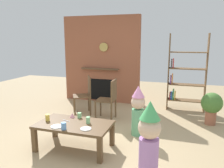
# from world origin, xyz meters

# --- Properties ---
(ground_plane) EXTENTS (12.00, 12.00, 0.00)m
(ground_plane) POSITION_xyz_m (0.00, 0.00, 0.00)
(ground_plane) COLOR tan
(brick_fireplace_feature) EXTENTS (2.20, 0.28, 2.40)m
(brick_fireplace_feature) POSITION_xyz_m (-0.86, 2.60, 1.19)
(brick_fireplace_feature) COLOR #935138
(brick_fireplace_feature) RESTS_ON ground_plane
(bookshelf) EXTENTS (0.90, 0.28, 1.90)m
(bookshelf) POSITION_xyz_m (1.39, 2.40, 0.86)
(bookshelf) COLOR brown
(bookshelf) RESTS_ON ground_plane
(coffee_table) EXTENTS (1.19, 0.67, 0.43)m
(coffee_table) POSITION_xyz_m (-0.27, -0.29, 0.37)
(coffee_table) COLOR brown
(coffee_table) RESTS_ON ground_plane
(paper_cup_near_left) EXTENTS (0.06, 0.06, 0.11)m
(paper_cup_near_left) POSITION_xyz_m (-0.06, -0.22, 0.48)
(paper_cup_near_left) COLOR #8CD18C
(paper_cup_near_left) RESTS_ON coffee_table
(paper_cup_near_right) EXTENTS (0.07, 0.07, 0.09)m
(paper_cup_near_right) POSITION_xyz_m (-0.30, -0.03, 0.47)
(paper_cup_near_right) COLOR #8CD18C
(paper_cup_near_right) RESTS_ON coffee_table
(paper_cup_center) EXTENTS (0.07, 0.07, 0.11)m
(paper_cup_center) POSITION_xyz_m (-0.74, -0.32, 0.48)
(paper_cup_center) COLOR #F2CC4C
(paper_cup_center) RESTS_ON coffee_table
(paper_cup_far_left) EXTENTS (0.08, 0.08, 0.11)m
(paper_cup_far_left) POSITION_xyz_m (-0.30, -0.56, 0.48)
(paper_cup_far_left) COLOR #669EE0
(paper_cup_far_left) RESTS_ON coffee_table
(paper_plate_front) EXTENTS (0.19, 0.19, 0.01)m
(paper_plate_front) POSITION_xyz_m (-0.45, -0.50, 0.43)
(paper_plate_front) COLOR white
(paper_plate_front) RESTS_ON coffee_table
(paper_plate_rear) EXTENTS (0.17, 0.17, 0.01)m
(paper_plate_rear) POSITION_xyz_m (0.01, -0.45, 0.43)
(paper_plate_rear) COLOR white
(paper_plate_rear) RESTS_ON coffee_table
(birthday_cake_slice) EXTENTS (0.10, 0.10, 0.08)m
(birthday_cake_slice) POSITION_xyz_m (-0.42, -0.05, 0.47)
(birthday_cake_slice) COLOR pink
(birthday_cake_slice) RESTS_ON coffee_table
(table_fork) EXTENTS (0.15, 0.06, 0.01)m
(table_fork) POSITION_xyz_m (-0.44, -0.23, 0.43)
(table_fork) COLOR silver
(table_fork) RESTS_ON coffee_table
(child_with_cone_hat) EXTENTS (0.28, 0.28, 1.03)m
(child_with_cone_hat) POSITION_xyz_m (0.99, -0.74, 0.54)
(child_with_cone_hat) COLOR #B27FCC
(child_with_cone_hat) RESTS_ON ground_plane
(child_in_pink) EXTENTS (0.26, 0.26, 0.93)m
(child_in_pink) POSITION_xyz_m (0.60, 0.54, 0.49)
(child_in_pink) COLOR #66B27F
(child_in_pink) RESTS_ON ground_plane
(dining_chair_left) EXTENTS (0.55, 0.55, 0.90)m
(dining_chair_left) POSITION_xyz_m (-0.82, 1.38, 0.51)
(dining_chair_left) COLOR brown
(dining_chair_left) RESTS_ON ground_plane
(dining_chair_middle) EXTENTS (0.41, 0.41, 0.90)m
(dining_chair_middle) POSITION_xyz_m (-0.14, 1.15, 0.51)
(dining_chair_middle) COLOR brown
(dining_chair_middle) RESTS_ON ground_plane
(potted_plant_tall) EXTENTS (0.43, 0.43, 0.68)m
(potted_plant_tall) POSITION_xyz_m (1.96, 1.53, 0.41)
(potted_plant_tall) COLOR #9E5B42
(potted_plant_tall) RESTS_ON ground_plane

